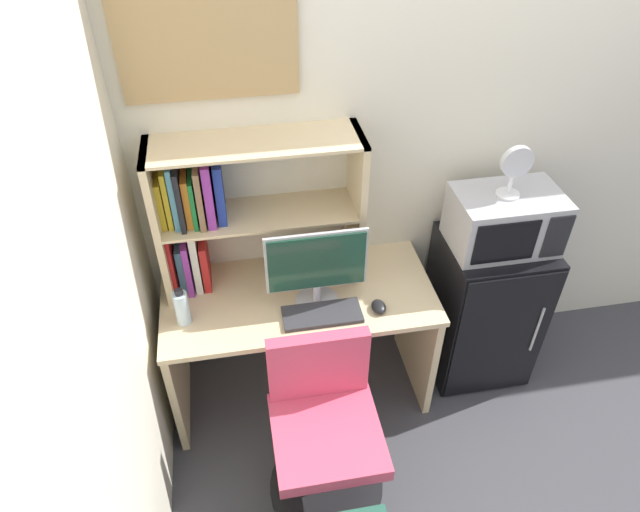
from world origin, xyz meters
TOP-DOWN VIEW (x-y plane):
  - wall_back at (0.40, 0.02)m, footprint 6.40×0.04m
  - desk at (-0.89, -0.31)m, footprint 1.31×0.62m
  - hutch_bookshelf at (-1.20, -0.13)m, footprint 0.94×0.29m
  - monitor at (-0.82, -0.38)m, footprint 0.47×0.20m
  - keyboard at (-0.81, -0.47)m, footprint 0.37×0.15m
  - computer_mouse at (-0.54, -0.48)m, footprint 0.07×0.09m
  - water_bottle at (-1.43, -0.40)m, footprint 0.07×0.07m
  - mini_fridge at (0.12, -0.27)m, footprint 0.52×0.49m
  - microwave at (0.12, -0.27)m, footprint 0.50×0.34m
  - desk_fan at (0.10, -0.28)m, footprint 0.15×0.11m
  - desk_chair at (-0.87, -0.86)m, footprint 0.54×0.54m
  - wall_corkboard at (-1.18, -0.01)m, footprint 0.71×0.02m

SIDE VIEW (x-z plane):
  - desk_chair at x=-0.87m, z-range -0.06..0.78m
  - mini_fridge at x=0.12m, z-range 0.00..0.87m
  - desk at x=-0.89m, z-range 0.15..0.88m
  - keyboard at x=-0.81m, z-range 0.73..0.75m
  - computer_mouse at x=-0.54m, z-range 0.73..0.77m
  - water_bottle at x=-1.43m, z-range 0.72..0.92m
  - monitor at x=-0.82m, z-range 0.75..1.15m
  - microwave at x=0.12m, z-range 0.87..1.16m
  - hutch_bookshelf at x=-1.20m, z-range 0.77..1.51m
  - wall_back at x=0.40m, z-range 0.00..2.60m
  - desk_fan at x=0.10m, z-range 1.18..1.44m
  - wall_corkboard at x=-1.18m, z-range 1.62..2.14m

